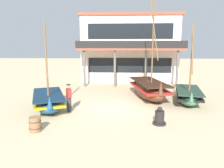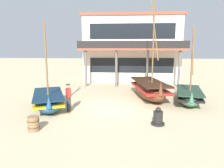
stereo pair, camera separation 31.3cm
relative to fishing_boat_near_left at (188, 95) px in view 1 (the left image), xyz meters
name	(u,v)px [view 1 (the left image)]	position (x,y,z in m)	size (l,w,h in m)	color
ground_plane	(111,108)	(-5.34, -1.67, -0.54)	(120.00, 120.00, 0.00)	#CCB78E
fishing_boat_near_left	(188,95)	(0.00, 0.00, 0.00)	(2.43, 4.41, 5.38)	#427056
fishing_boat_centre_large	(149,89)	(-2.66, 1.01, 0.22)	(2.73, 5.33, 7.83)	brown
fishing_boat_far_right	(48,100)	(-9.27, -2.03, 0.02)	(3.21, 4.60, 5.43)	#23517A
fisherman_by_hull	(69,98)	(-7.84, -2.46, 0.30)	(0.39, 0.42, 1.68)	#33333D
capstan_winch	(159,118)	(-2.75, -4.27, -0.18)	(0.67, 0.67, 0.92)	black
wooden_barrel	(35,124)	(-8.63, -5.47, -0.19)	(0.56, 0.56, 0.70)	olive
harbor_building_main	(129,48)	(-3.88, 10.98, 3.18)	(10.96, 9.30, 7.41)	white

